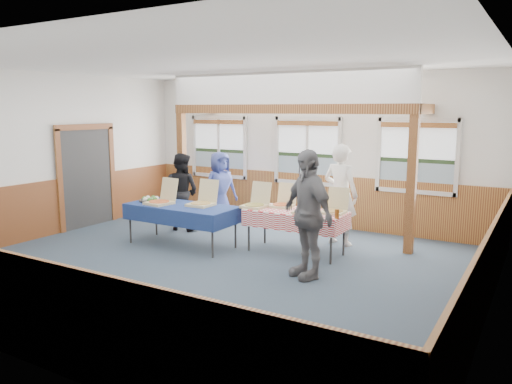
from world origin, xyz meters
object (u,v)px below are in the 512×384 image
at_px(table_right, 296,214).
at_px(woman_white, 340,195).
at_px(person_grey, 307,214).
at_px(man_blue, 220,188).
at_px(table_left, 181,208).
at_px(woman_black, 181,192).

distance_m(table_right, woman_white, 1.07).
bearing_deg(person_grey, man_blue, 175.98).
distance_m(table_left, man_blue, 1.87).
bearing_deg(woman_white, woman_black, 19.94).
distance_m(man_blue, person_grey, 3.84).
xyz_separation_m(woman_white, person_grey, (0.24, -1.97, 0.02)).
height_order(table_left, person_grey, person_grey).
bearing_deg(table_left, person_grey, -24.23).
distance_m(woman_black, man_blue, 0.93).
height_order(woman_white, man_blue, woman_white).
height_order(table_left, woman_white, woman_white).
bearing_deg(woman_white, man_blue, 4.63).
height_order(table_right, man_blue, man_blue).
relative_size(table_right, woman_black, 1.12).
relative_size(woman_black, person_grey, 0.83).
bearing_deg(man_blue, table_right, -92.57).
height_order(woman_black, man_blue, woman_black).
relative_size(woman_white, woman_black, 1.17).
bearing_deg(man_blue, table_left, -143.63).
distance_m(table_left, table_right, 2.11).
bearing_deg(woman_white, person_grey, 106.94).
xyz_separation_m(woman_black, man_blue, (0.39, 0.84, -0.01)).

